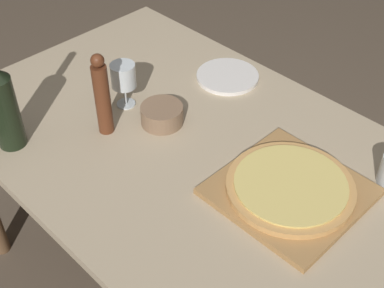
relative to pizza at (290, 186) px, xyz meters
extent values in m
cube|color=tan|center=(-0.04, 0.27, -0.04)|extent=(0.95, 1.61, 0.03)
cylinder|color=brown|center=(0.37, 1.01, -0.42)|extent=(0.06, 0.06, 0.72)
cube|color=#A87A47|center=(0.00, 0.00, -0.02)|extent=(0.36, 0.36, 0.02)
cylinder|color=tan|center=(0.00, 0.00, 0.00)|extent=(0.34, 0.34, 0.02)
cylinder|color=#E0C66B|center=(0.00, 0.00, 0.01)|extent=(0.30, 0.30, 0.01)
cylinder|color=black|center=(-0.41, 0.69, 0.08)|extent=(0.08, 0.08, 0.23)
cylinder|color=#5B2D19|center=(-0.18, 0.55, 0.08)|extent=(0.05, 0.05, 0.23)
sphere|color=#5B2D19|center=(-0.18, 0.55, 0.22)|extent=(0.04, 0.04, 0.04)
cylinder|color=silver|center=(-0.06, 0.61, -0.03)|extent=(0.06, 0.06, 0.00)
cylinder|color=silver|center=(-0.06, 0.61, 0.01)|extent=(0.01, 0.01, 0.07)
cylinder|color=silver|center=(-0.06, 0.61, 0.08)|extent=(0.08, 0.08, 0.08)
cylinder|color=#84664C|center=(-0.04, 0.46, 0.00)|extent=(0.13, 0.13, 0.06)
cylinder|color=white|center=(0.28, 0.48, -0.02)|extent=(0.21, 0.21, 0.01)
camera|label=1|loc=(-0.87, -0.51, 1.00)|focal=50.00mm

